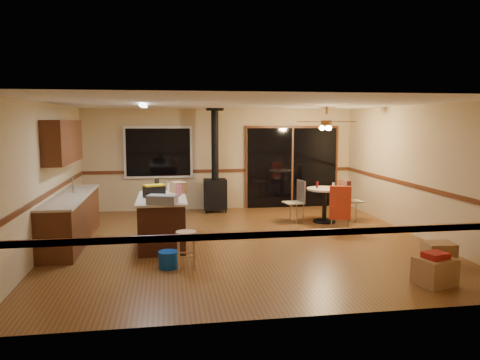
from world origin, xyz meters
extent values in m
plane|color=brown|center=(0.00, 0.00, 0.00)|extent=(7.00, 7.00, 0.00)
plane|color=silver|center=(0.00, 0.00, 2.60)|extent=(7.00, 7.00, 0.00)
plane|color=tan|center=(0.00, 3.50, 1.30)|extent=(7.00, 0.00, 7.00)
plane|color=tan|center=(0.00, -3.50, 1.30)|extent=(7.00, 0.00, 7.00)
plane|color=tan|center=(-3.50, 0.00, 1.30)|extent=(0.00, 7.00, 7.00)
plane|color=tan|center=(3.50, 0.00, 1.30)|extent=(0.00, 7.00, 7.00)
cube|color=black|center=(-1.60, 3.45, 1.50)|extent=(1.72, 0.10, 1.32)
cube|color=black|center=(1.90, 3.45, 1.05)|extent=(2.52, 0.10, 2.10)
cube|color=#502714|center=(-3.20, 0.50, 0.43)|extent=(0.60, 3.00, 0.86)
cube|color=#BBAA91|center=(-3.20, 0.50, 0.88)|extent=(0.64, 3.04, 0.04)
cube|color=#502714|center=(-3.33, 0.70, 1.90)|extent=(0.35, 2.00, 0.80)
cube|color=#36170D|center=(-1.50, 0.00, 0.43)|extent=(0.80, 1.60, 0.86)
cube|color=#BBAA91|center=(-1.50, 0.00, 0.88)|extent=(0.88, 1.68, 0.04)
cube|color=black|center=(-0.20, 3.05, 0.46)|extent=(0.55, 0.50, 0.75)
cylinder|color=black|center=(-0.20, 3.05, 1.71)|extent=(0.18, 0.18, 1.77)
cylinder|color=brown|center=(2.12, 1.45, 2.25)|extent=(0.24, 0.24, 0.10)
cylinder|color=brown|center=(2.12, 1.45, 2.52)|extent=(0.05, 0.05, 0.16)
sphere|color=#FFD88C|center=(2.12, 1.45, 2.13)|extent=(0.16, 0.16, 0.16)
cube|color=white|center=(-1.80, 0.30, 2.56)|extent=(0.10, 1.20, 0.04)
cube|color=slate|center=(-1.48, -0.72, 0.98)|extent=(0.54, 0.40, 0.15)
cube|color=black|center=(-1.63, 0.01, 1.00)|extent=(0.42, 0.33, 0.21)
cube|color=gold|center=(-1.63, 0.01, 1.12)|extent=(0.41, 0.32, 0.03)
cube|color=olive|center=(-1.18, 0.48, 1.01)|extent=(0.35, 0.39, 0.21)
cylinder|color=black|center=(-1.59, 0.26, 1.05)|extent=(0.10, 0.10, 0.30)
cylinder|color=#D84C8C|center=(-1.18, 0.07, 1.00)|extent=(0.07, 0.07, 0.21)
cylinder|color=white|center=(-1.37, 0.72, 0.98)|extent=(0.07, 0.07, 0.16)
cylinder|color=tan|center=(-1.12, -1.46, 0.29)|extent=(0.36, 0.36, 0.59)
cylinder|color=#0C40AA|center=(-1.40, -1.39, 0.13)|extent=(0.42, 0.42, 0.26)
cylinder|color=black|center=(2.12, 1.45, 0.02)|extent=(0.51, 0.51, 0.04)
cylinder|color=black|center=(2.12, 1.45, 0.39)|extent=(0.10, 0.10, 0.70)
cylinder|color=#BBAA91|center=(2.12, 1.45, 0.76)|extent=(0.82, 0.82, 0.04)
cylinder|color=#590C14|center=(1.97, 1.55, 0.85)|extent=(0.06, 0.06, 0.14)
cylinder|color=beige|center=(2.30, 1.40, 0.84)|extent=(0.07, 0.07, 0.13)
cube|color=tan|center=(1.42, 1.55, 0.45)|extent=(0.46, 0.46, 0.03)
cube|color=slate|center=(1.61, 1.58, 0.70)|extent=(0.10, 0.40, 0.50)
cube|color=tan|center=(2.22, 0.75, 0.45)|extent=(0.52, 0.52, 0.03)
cube|color=slate|center=(2.15, 0.57, 0.70)|extent=(0.38, 0.17, 0.50)
cube|color=#B22E14|center=(2.15, 0.55, 0.60)|extent=(0.45, 0.25, 0.70)
cube|color=tan|center=(2.82, 1.50, 0.45)|extent=(0.42, 0.42, 0.03)
cube|color=slate|center=(2.63, 1.49, 0.70)|extent=(0.05, 0.40, 0.50)
cube|color=#51281F|center=(2.61, 1.49, 0.60)|extent=(0.12, 0.44, 0.70)
cube|color=olive|center=(-1.51, 2.70, 0.21)|extent=(0.61, 0.55, 0.41)
cube|color=olive|center=(2.29, -2.73, 0.19)|extent=(0.60, 0.55, 0.38)
cube|color=olive|center=(2.89, -1.87, 0.18)|extent=(0.47, 0.42, 0.36)
cube|color=maroon|center=(2.29, -2.73, 0.42)|extent=(0.38, 0.34, 0.08)
camera|label=1|loc=(-1.40, -8.56, 2.28)|focal=35.00mm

